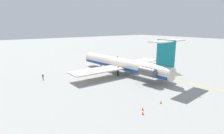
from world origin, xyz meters
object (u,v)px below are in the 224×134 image
ground_crew_near_tail (141,58)px  ground_crew_portside (117,57)px  ground_crew_starboard (112,57)px  main_jetliner (125,65)px  safety_cone_wingtip (143,113)px  ground_crew_near_nose (43,76)px  safety_cone_nose (143,109)px  safety_cone_tail (161,102)px

ground_crew_near_tail → ground_crew_portside: bearing=-14.8°
ground_crew_starboard → ground_crew_portside: bearing=152.2°
main_jetliner → ground_crew_starboard: size_ratio=21.83×
ground_crew_starboard → safety_cone_wingtip: ground_crew_starboard is taller
ground_crew_near_nose → ground_crew_near_tail: 42.83m
ground_crew_near_nose → ground_crew_starboard: 37.05m
ground_crew_near_nose → safety_cone_nose: 31.49m
main_jetliner → safety_cone_wingtip: bearing=140.4°
ground_crew_near_nose → ground_crew_near_tail: size_ratio=0.95×
ground_crew_near_tail → main_jetliner: bearing=68.0°
ground_crew_near_nose → ground_crew_portside: bearing=120.7°
ground_crew_near_nose → safety_cone_nose: bearing=28.6°
ground_crew_near_tail → safety_cone_wingtip: (-35.14, 35.29, -0.83)m
safety_cone_nose → ground_crew_near_tail: bearing=-45.1°
main_jetliner → ground_crew_portside: 25.12m
ground_crew_portside → ground_crew_near_nose: bearing=-42.6°
ground_crew_portside → safety_cone_tail: (-42.05, 22.43, -0.85)m
ground_crew_portside → safety_cone_tail: ground_crew_portside is taller
ground_crew_near_tail → safety_cone_nose: 48.10m
safety_cone_nose → safety_cone_tail: (-0.07, -5.01, 0.00)m
ground_crew_portside → ground_crew_starboard: (1.77, 1.51, 0.02)m
ground_crew_portside → safety_cone_wingtip: size_ratio=3.23×
ground_crew_near_tail → ground_crew_portside: (8.05, 6.65, 0.02)m
safety_cone_wingtip → safety_cone_tail: 6.32m
ground_crew_near_nose → ground_crew_starboard: bearing=124.0°
main_jetliner → ground_crew_near_tail: 24.19m
safety_cone_nose → safety_cone_wingtip: 1.71m
ground_crew_starboard → safety_cone_nose: 50.86m
main_jetliner → safety_cone_wingtip: size_ratio=71.94×
safety_cone_wingtip → safety_cone_tail: same height
main_jetliner → safety_cone_tail: 23.00m
ground_crew_near_nose → ground_crew_portside: (11.69, -36.02, 0.08)m
ground_crew_portside → ground_crew_starboard: bearing=-110.1°
main_jetliner → ground_crew_starboard: (22.72, -12.21, -1.99)m
main_jetliner → ground_crew_near_tail: (12.90, -20.36, -2.04)m
safety_cone_tail → safety_cone_wingtip: bearing=100.4°
ground_crew_near_nose → ground_crew_near_tail: bearing=107.6°
safety_cone_wingtip → ground_crew_near_tail: bearing=-45.1°
safety_cone_tail → safety_cone_nose: bearing=89.2°
ground_crew_portside → safety_cone_wingtip: ground_crew_portside is taller
ground_crew_near_tail → safety_cone_wingtip: size_ratio=3.16×
main_jetliner → safety_cone_wingtip: 26.93m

